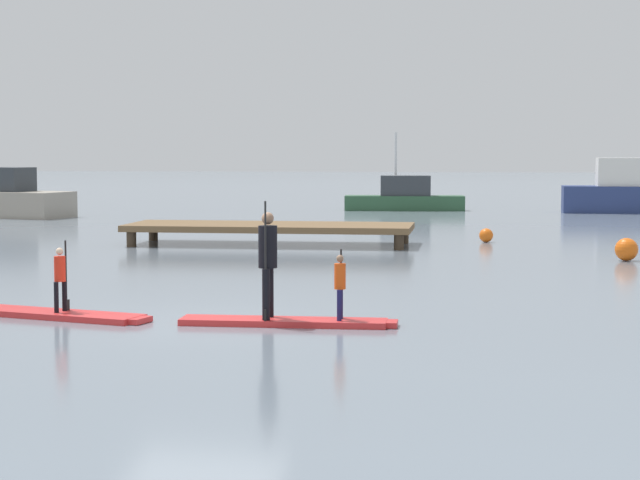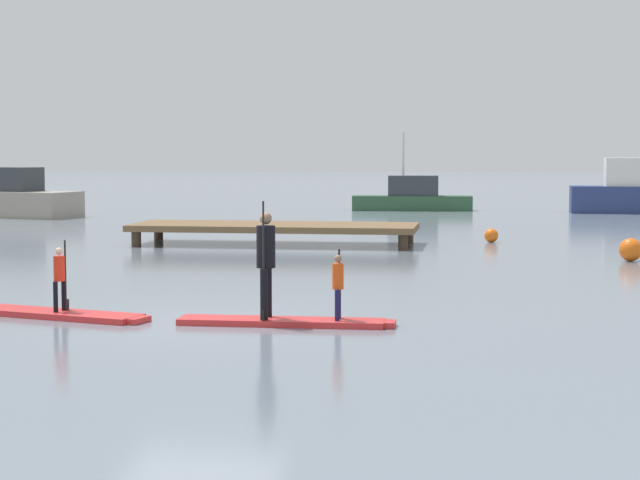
# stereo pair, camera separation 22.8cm
# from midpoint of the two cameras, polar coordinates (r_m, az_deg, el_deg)

# --- Properties ---
(ground_plane) EXTENTS (240.00, 240.00, 0.00)m
(ground_plane) POSITION_cam_midpoint_polar(r_m,az_deg,el_deg) (18.05, -6.33, -4.29)
(ground_plane) COLOR slate
(paddleboard_near) EXTENTS (3.29, 1.49, 0.10)m
(paddleboard_near) POSITION_cam_midpoint_polar(r_m,az_deg,el_deg) (19.16, -13.38, -3.72)
(paddleboard_near) COLOR red
(paddleboard_near) RESTS_ON ground
(paddler_child_solo) EXTENTS (0.23, 0.37, 1.18)m
(paddler_child_solo) POSITION_cam_midpoint_polar(r_m,az_deg,el_deg) (19.09, -13.39, -1.79)
(paddler_child_solo) COLOR black
(paddler_child_solo) RESTS_ON paddleboard_near
(paddleboard_far) EXTENTS (3.47, 0.67, 0.10)m
(paddleboard_far) POSITION_cam_midpoint_polar(r_m,az_deg,el_deg) (17.89, -2.00, -4.19)
(paddleboard_far) COLOR red
(paddleboard_far) RESTS_ON ground
(paddler_adult) EXTENTS (0.31, 0.53, 1.88)m
(paddler_adult) POSITION_cam_midpoint_polar(r_m,az_deg,el_deg) (17.80, -3.04, -0.90)
(paddler_adult) COLOR black
(paddler_adult) RESTS_ON paddleboard_far
(paddler_child_front) EXTENTS (0.18, 0.37, 1.11)m
(paddler_child_front) POSITION_cam_midpoint_polar(r_m,az_deg,el_deg) (17.70, 0.66, -2.23)
(paddler_child_front) COLOR #19194C
(paddler_child_front) RESTS_ON paddleboard_far
(fishing_boat_green_midground) EXTENTS (5.51, 1.65, 3.55)m
(fishing_boat_green_midground) POSITION_cam_midpoint_polar(r_m,az_deg,el_deg) (51.28, 4.20, 2.18)
(fishing_boat_green_midground) COLOR #2D5638
(fishing_boat_green_midground) RESTS_ON ground
(motor_boat_small_navy) EXTENTS (6.96, 1.57, 6.78)m
(motor_boat_small_navy) POSITION_cam_midpoint_polar(r_m,az_deg,el_deg) (50.99, 15.85, 2.37)
(motor_boat_small_navy) COLOR navy
(motor_boat_small_navy) RESTS_ON ground
(floating_dock) EXTENTS (8.29, 2.81, 0.62)m
(floating_dock) POSITION_cam_midpoint_polar(r_m,az_deg,el_deg) (32.75, -2.76, 0.65)
(floating_dock) COLOR brown
(floating_dock) RESTS_ON ground
(mooring_buoy_near) EXTENTS (0.42, 0.42, 0.42)m
(mooring_buoy_near) POSITION_cam_midpoint_polar(r_m,az_deg,el_deg) (33.98, 8.25, 0.24)
(mooring_buoy_near) COLOR orange
(mooring_buoy_near) RESTS_ON ground
(mooring_buoy_mid) EXTENTS (0.58, 0.58, 0.58)m
(mooring_buoy_mid) POSITION_cam_midpoint_polar(r_m,az_deg,el_deg) (29.03, 15.10, -0.47)
(mooring_buoy_mid) COLOR orange
(mooring_buoy_mid) RESTS_ON ground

